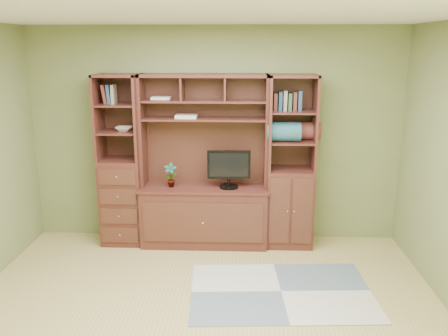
{
  "coord_description": "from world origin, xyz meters",
  "views": [
    {
      "loc": [
        0.34,
        -3.68,
        2.37
      ],
      "look_at": [
        0.14,
        1.2,
        1.1
      ],
      "focal_mm": 38.0,
      "sensor_mm": 36.0,
      "label": 1
    }
  ],
  "objects_px": {
    "left_tower": "(121,161)",
    "monitor": "(229,162)",
    "right_tower": "(291,163)",
    "center_hutch": "(204,163)"
  },
  "relations": [
    {
      "from": "right_tower",
      "to": "monitor",
      "type": "relative_size",
      "value": 3.31
    },
    {
      "from": "left_tower",
      "to": "monitor",
      "type": "height_order",
      "value": "left_tower"
    },
    {
      "from": "left_tower",
      "to": "monitor",
      "type": "xyz_separation_m",
      "value": [
        1.3,
        -0.07,
        0.02
      ]
    },
    {
      "from": "left_tower",
      "to": "center_hutch",
      "type": "bearing_deg",
      "value": -2.29
    },
    {
      "from": "center_hutch",
      "to": "left_tower",
      "type": "distance_m",
      "value": 1.0
    },
    {
      "from": "center_hutch",
      "to": "monitor",
      "type": "distance_m",
      "value": 0.3
    },
    {
      "from": "center_hutch",
      "to": "monitor",
      "type": "xyz_separation_m",
      "value": [
        0.3,
        -0.03,
        0.02
      ]
    },
    {
      "from": "right_tower",
      "to": "center_hutch",
      "type": "bearing_deg",
      "value": -177.77
    },
    {
      "from": "center_hutch",
      "to": "right_tower",
      "type": "height_order",
      "value": "same"
    },
    {
      "from": "right_tower",
      "to": "monitor",
      "type": "xyz_separation_m",
      "value": [
        -0.73,
        -0.07,
        0.02
      ]
    }
  ]
}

